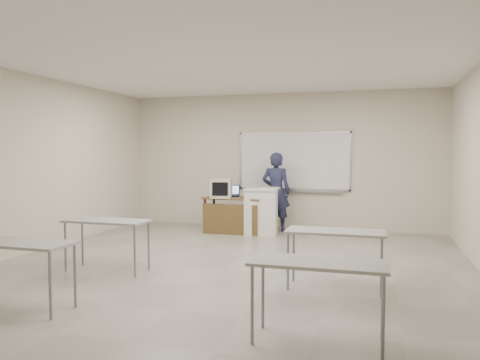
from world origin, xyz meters
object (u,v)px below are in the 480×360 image
(instructor_desk, at_px, (233,209))
(laptop, at_px, (232,194))
(keyboard, at_px, (269,188))
(presenter, at_px, (276,192))
(whiteboard, at_px, (294,162))
(podium, at_px, (261,211))
(crt_monitor, at_px, (221,188))
(mouse, at_px, (257,198))

(instructor_desk, bearing_deg, laptop, 112.72)
(keyboard, bearing_deg, presenter, 88.09)
(keyboard, bearing_deg, whiteboard, 72.35)
(podium, bearing_deg, whiteboard, 57.32)
(crt_monitor, height_order, mouse, crt_monitor)
(whiteboard, height_order, presenter, whiteboard)
(instructor_desk, xyz_separation_m, podium, (0.60, 0.03, -0.04))
(instructor_desk, xyz_separation_m, mouse, (0.55, -0.09, 0.25))
(podium, bearing_deg, presenter, 64.71)
(presenter, bearing_deg, mouse, 71.43)
(keyboard, bearing_deg, crt_monitor, -169.45)
(podium, xyz_separation_m, mouse, (-0.05, -0.12, 0.29))
(whiteboard, relative_size, laptop, 7.57)
(instructor_desk, bearing_deg, crt_monitor, -174.31)
(whiteboard, bearing_deg, presenter, -125.01)
(mouse, xyz_separation_m, presenter, (0.24, 0.67, 0.08))
(podium, height_order, presenter, presenter)
(whiteboard, distance_m, mouse, 1.42)
(crt_monitor, relative_size, mouse, 5.39)
(instructor_desk, xyz_separation_m, keyboard, (0.75, 0.11, 0.45))
(whiteboard, bearing_deg, crt_monitor, -142.69)
(laptop, bearing_deg, keyboard, -20.78)
(whiteboard, distance_m, crt_monitor, 1.78)
(instructor_desk, bearing_deg, mouse, -7.49)
(instructor_desk, relative_size, laptop, 3.83)
(podium, xyz_separation_m, crt_monitor, (-0.85, -0.04, 0.47))
(podium, relative_size, presenter, 0.56)
(whiteboard, bearing_deg, keyboard, -111.17)
(whiteboard, xyz_separation_m, presenter, (-0.31, -0.44, -0.63))
(presenter, bearing_deg, crt_monitor, 30.90)
(instructor_desk, bearing_deg, presenter, 37.92)
(podium, distance_m, keyboard, 0.51)
(instructor_desk, relative_size, podium, 1.32)
(podium, bearing_deg, mouse, -117.38)
(whiteboard, distance_m, laptop, 1.56)
(whiteboard, height_order, laptop, whiteboard)
(instructor_desk, height_order, mouse, mouse)
(instructor_desk, distance_m, crt_monitor, 0.50)
(whiteboard, bearing_deg, podium, -116.95)
(laptop, bearing_deg, crt_monitor, -128.42)
(whiteboard, xyz_separation_m, crt_monitor, (-1.35, -1.03, -0.54))
(whiteboard, height_order, crt_monitor, whiteboard)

